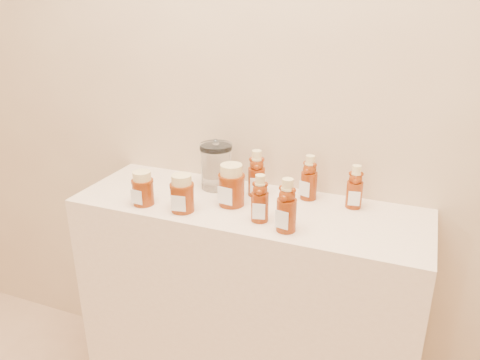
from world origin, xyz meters
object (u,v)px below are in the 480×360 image
at_px(glass_canister, 216,164).
at_px(bear_bottle_back_left, 257,170).
at_px(display_table, 247,314).
at_px(honey_jar_left, 143,188).
at_px(bear_bottle_front_left, 260,195).

bearing_deg(glass_canister, bear_bottle_back_left, -3.30).
bearing_deg(glass_canister, display_table, -32.27).
bearing_deg(display_table, honey_jar_left, -159.53).
xyz_separation_m(bear_bottle_front_left, honey_jar_left, (-0.41, -0.03, -0.03)).
relative_size(bear_bottle_back_left, bear_bottle_front_left, 1.08).
distance_m(display_table, honey_jar_left, 0.62).
xyz_separation_m(bear_bottle_back_left, bear_bottle_front_left, (0.08, -0.18, -0.01)).
xyz_separation_m(bear_bottle_back_left, honey_jar_left, (-0.33, -0.21, -0.03)).
relative_size(display_table, glass_canister, 6.63).
bearing_deg(glass_canister, honey_jar_left, -127.08).
height_order(display_table, bear_bottle_front_left, bear_bottle_front_left).
height_order(bear_bottle_front_left, glass_canister, glass_canister).
height_order(honey_jar_left, glass_canister, glass_canister).
height_order(display_table, honey_jar_left, honey_jar_left).
distance_m(honey_jar_left, glass_canister, 0.28).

